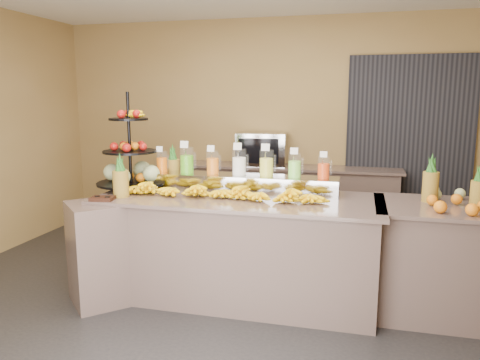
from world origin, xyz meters
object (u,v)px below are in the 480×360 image
at_px(condiment_caddy, 102,198).
at_px(right_fruit_pile, 453,197).
at_px(fruit_stand, 135,164).
at_px(banana_heap, 219,190).
at_px(oven_warmer, 262,149).
at_px(pitcher_tray, 239,183).

bearing_deg(condiment_caddy, right_fruit_pile, 9.51).
bearing_deg(condiment_caddy, fruit_stand, 86.22).
bearing_deg(banana_heap, condiment_caddy, -158.58).
relative_size(condiment_caddy, oven_warmer, 0.31).
xyz_separation_m(pitcher_tray, condiment_caddy, (-1.03, -0.69, -0.06)).
bearing_deg(pitcher_tray, oven_warmer, 94.38).
height_order(fruit_stand, oven_warmer, fruit_stand).
bearing_deg(right_fruit_pile, oven_warmer, 136.14).
relative_size(banana_heap, fruit_stand, 1.99).
xyz_separation_m(fruit_stand, oven_warmer, (0.87, 1.82, -0.02)).
relative_size(fruit_stand, oven_warmer, 1.47).
bearing_deg(fruit_stand, condiment_caddy, -106.69).
height_order(fruit_stand, right_fruit_pile, fruit_stand).
relative_size(fruit_stand, right_fruit_pile, 1.91).
distance_m(pitcher_tray, condiment_caddy, 1.24).
xyz_separation_m(condiment_caddy, right_fruit_pile, (2.86, 0.48, 0.07)).
distance_m(condiment_caddy, oven_warmer, 2.53).
bearing_deg(condiment_caddy, banana_heap, 21.42).
xyz_separation_m(fruit_stand, right_fruit_pile, (2.83, -0.06, -0.15)).
bearing_deg(pitcher_tray, right_fruit_pile, -6.53).
xyz_separation_m(banana_heap, oven_warmer, (-0.02, 1.99, 0.15)).
relative_size(right_fruit_pile, oven_warmer, 0.77).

